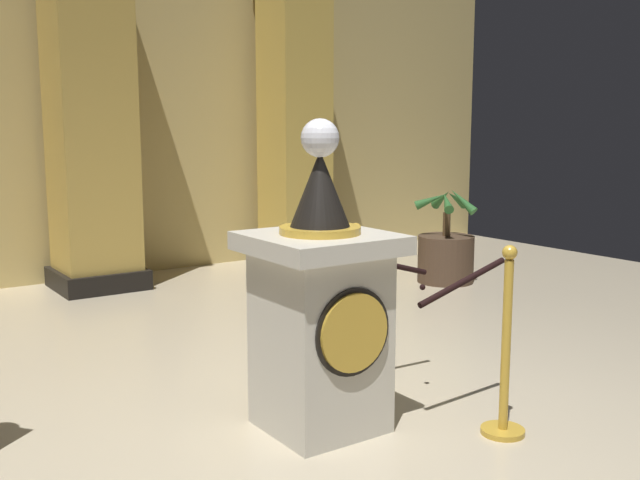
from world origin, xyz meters
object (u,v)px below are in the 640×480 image
at_px(pedestal_clock, 321,310).
at_px(potted_palm_right, 446,254).
at_px(stanchion_far, 355,319).
at_px(stanchion_near, 505,369).

distance_m(pedestal_clock, potted_palm_right, 4.09).
bearing_deg(potted_palm_right, stanchion_far, -145.68).
xyz_separation_m(pedestal_clock, stanchion_far, (0.75, 0.67, -0.31)).
relative_size(pedestal_clock, stanchion_near, 1.63).
bearing_deg(stanchion_far, potted_palm_right, 34.32).
height_order(pedestal_clock, stanchion_far, pedestal_clock).
xyz_separation_m(pedestal_clock, stanchion_near, (0.77, -0.64, -0.30)).
bearing_deg(pedestal_clock, stanchion_near, -39.88).
bearing_deg(stanchion_near, stanchion_far, 90.73).
height_order(stanchion_far, potted_palm_right, potted_palm_right).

